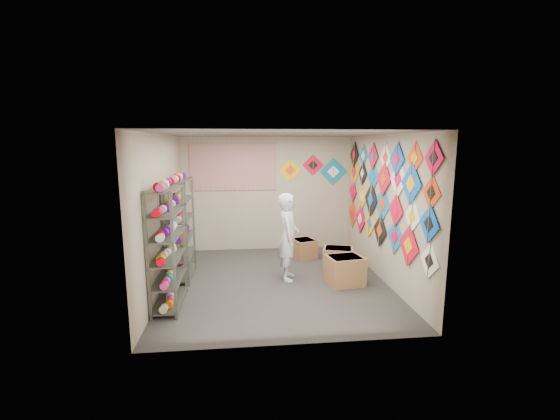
{
  "coord_description": "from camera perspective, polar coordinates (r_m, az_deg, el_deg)",
  "views": [
    {
      "loc": [
        -0.64,
        -6.62,
        2.53
      ],
      "look_at": [
        0.1,
        0.3,
        1.3
      ],
      "focal_mm": 24.0,
      "sensor_mm": 36.0,
      "label": 1
    }
  ],
  "objects": [
    {
      "name": "back_wall_kites",
      "position": [
        9.06,
        5.42,
        6.16
      ],
      "size": [
        1.66,
        0.02,
        0.76
      ],
      "color": "#FFB808",
      "rests_on": "room_walls"
    },
    {
      "name": "ground",
      "position": [
        7.11,
        -0.56,
        -10.81
      ],
      "size": [
        4.5,
        4.5,
        0.0
      ],
      "primitive_type": "plane",
      "color": "#33302D"
    },
    {
      "name": "carton_a",
      "position": [
        7.0,
        9.82,
        -9.05
      ],
      "size": [
        0.7,
        0.62,
        0.52
      ],
      "primitive_type": "cube",
      "rotation": [
        0.0,
        0.0,
        0.16
      ],
      "color": "brown",
      "rests_on": "ground"
    },
    {
      "name": "string_spools",
      "position": [
        6.69,
        -15.79,
        -3.19
      ],
      "size": [
        0.12,
        2.36,
        0.12
      ],
      "color": "#E92983",
      "rests_on": "ground"
    },
    {
      "name": "room_walls",
      "position": [
        6.71,
        -0.58,
        2.44
      ],
      "size": [
        4.5,
        4.5,
        4.5
      ],
      "color": "tan",
      "rests_on": "ground"
    },
    {
      "name": "kite_wall_display",
      "position": [
        7.24,
        15.18,
        2.29
      ],
      "size": [
        0.06,
        4.25,
        2.01
      ],
      "color": "white",
      "rests_on": "room_walls"
    },
    {
      "name": "shelf_rack_back",
      "position": [
        7.33,
        -14.92,
        -2.76
      ],
      "size": [
        0.4,
        1.1,
        1.9
      ],
      "primitive_type": "cube",
      "color": "#4C5147",
      "rests_on": "ground"
    },
    {
      "name": "poster",
      "position": [
        8.87,
        -7.17,
        6.52
      ],
      "size": [
        2.0,
        0.01,
        1.1
      ],
      "primitive_type": "cube",
      "color": "#854596",
      "rests_on": "room_walls"
    },
    {
      "name": "carton_b",
      "position": [
        7.68,
        8.83,
        -7.45
      ],
      "size": [
        0.7,
        0.63,
        0.48
      ],
      "primitive_type": "cube",
      "rotation": [
        0.0,
        0.0,
        -0.29
      ],
      "color": "brown",
      "rests_on": "ground"
    },
    {
      "name": "shelf_rack_front",
      "position": [
        6.09,
        -16.76,
        -5.45
      ],
      "size": [
        0.4,
        1.1,
        1.9
      ],
      "primitive_type": "cube",
      "color": "#4C5147",
      "rests_on": "ground"
    },
    {
      "name": "carton_c",
      "position": [
        8.42,
        3.64,
        -5.93
      ],
      "size": [
        0.59,
        0.62,
        0.43
      ],
      "primitive_type": "cube",
      "rotation": [
        0.0,
        0.0,
        0.34
      ],
      "color": "brown",
      "rests_on": "ground"
    },
    {
      "name": "shopkeeper",
      "position": [
        7.0,
        1.28,
        -4.1
      ],
      "size": [
        0.71,
        0.57,
        1.64
      ],
      "primitive_type": "imported",
      "rotation": [
        0.0,
        0.0,
        1.42
      ],
      "color": "silver",
      "rests_on": "ground"
    }
  ]
}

